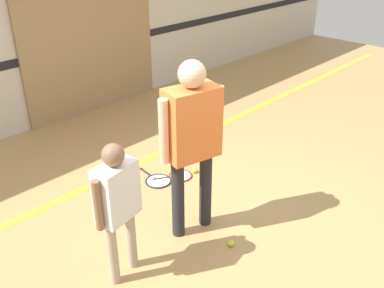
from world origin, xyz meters
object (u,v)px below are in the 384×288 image
object	(u,v)px
racket_second_spare	(157,180)
tennis_ball_by_spare_racket	(195,170)
tennis_ball_near_instructor	(231,243)
person_instructor	(192,132)
racket_spare_on_floor	(179,176)
person_student_left	(117,199)

from	to	relation	value
racket_second_spare	tennis_ball_by_spare_racket	bearing A→B (deg)	-106.78
tennis_ball_near_instructor	tennis_ball_by_spare_racket	world-z (taller)	same
person_instructor	tennis_ball_near_instructor	size ratio (longest dim) A/B	26.48
tennis_ball_near_instructor	tennis_ball_by_spare_racket	size ratio (longest dim) A/B	1.00
racket_spare_on_floor	racket_second_spare	world-z (taller)	same
person_student_left	person_instructor	bearing A→B (deg)	-10.28
person_instructor	tennis_ball_by_spare_racket	world-z (taller)	person_instructor
racket_second_spare	person_instructor	bearing A→B (deg)	165.46
person_student_left	racket_spare_on_floor	xyz separation A→B (m)	(1.45, 0.80, -0.79)
racket_second_spare	tennis_ball_by_spare_racket	size ratio (longest dim) A/B	8.35
racket_spare_on_floor	person_instructor	bearing A→B (deg)	83.35
tennis_ball_near_instructor	person_instructor	bearing A→B (deg)	97.81
racket_spare_on_floor	tennis_ball_by_spare_racket	distance (m)	0.21
racket_spare_on_floor	tennis_ball_near_instructor	bearing A→B (deg)	97.19
person_student_left	tennis_ball_by_spare_racket	bearing A→B (deg)	12.97
person_student_left	tennis_ball_near_instructor	size ratio (longest dim) A/B	19.52
person_student_left	tennis_ball_by_spare_racket	world-z (taller)	person_student_left
person_student_left	racket_second_spare	world-z (taller)	person_student_left
person_instructor	tennis_ball_by_spare_racket	xyz separation A→B (m)	(0.78, 0.72, -1.05)
racket_second_spare	tennis_ball_by_spare_racket	xyz separation A→B (m)	(0.45, -0.19, 0.02)
racket_second_spare	tennis_ball_near_instructor	size ratio (longest dim) A/B	8.35
person_student_left	tennis_ball_near_instructor	distance (m)	1.28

